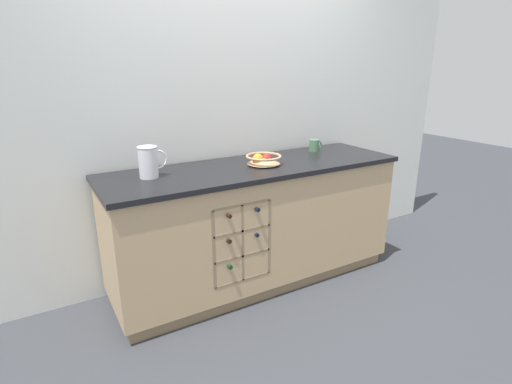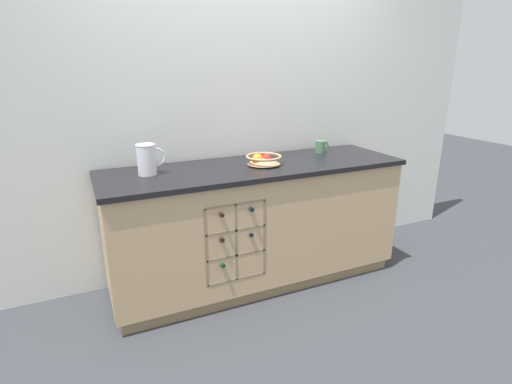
% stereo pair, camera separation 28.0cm
% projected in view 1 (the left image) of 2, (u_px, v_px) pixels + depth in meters
% --- Properties ---
extents(ground_plane, '(14.00, 14.00, 0.00)m').
position_uv_depth(ground_plane, '(256.00, 279.00, 3.14)').
color(ground_plane, '#383A3F').
extents(back_wall, '(4.55, 0.06, 2.55)m').
position_uv_depth(back_wall, '(231.00, 110.00, 3.07)').
color(back_wall, silver).
rests_on(back_wall, ground_plane).
extents(kitchen_island, '(2.19, 0.68, 0.92)m').
position_uv_depth(kitchen_island, '(256.00, 224.00, 3.00)').
color(kitchen_island, '#8B7354').
rests_on(kitchen_island, ground_plane).
extents(fruit_bowl, '(0.26, 0.26, 0.09)m').
position_uv_depth(fruit_bowl, '(263.00, 159.00, 2.85)').
color(fruit_bowl, tan).
rests_on(fruit_bowl, kitchen_island).
extents(white_pitcher, '(0.19, 0.12, 0.20)m').
position_uv_depth(white_pitcher, '(149.00, 161.00, 2.52)').
color(white_pitcher, white).
rests_on(white_pitcher, kitchen_island).
extents(ceramic_mug, '(0.12, 0.08, 0.10)m').
position_uv_depth(ceramic_mug, '(314.00, 145.00, 3.30)').
color(ceramic_mug, '#4C7A56').
rests_on(ceramic_mug, kitchen_island).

